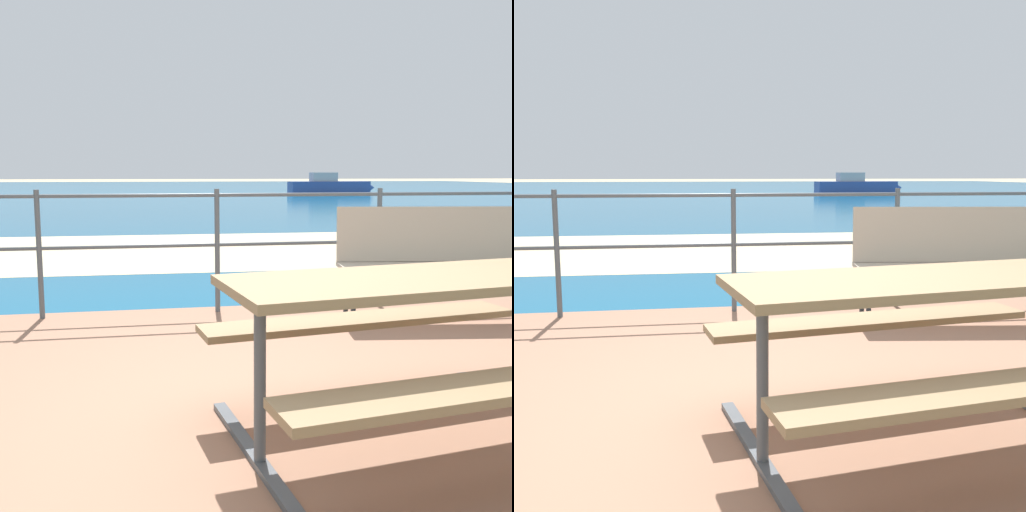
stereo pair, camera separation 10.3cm
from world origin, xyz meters
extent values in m
plane|color=tan|center=(0.00, 0.00, 0.00)|extent=(240.00, 240.00, 0.00)
cube|color=#996B51|center=(0.00, 0.00, 0.03)|extent=(6.40, 5.20, 0.06)
cube|color=#145B84|center=(0.00, 40.00, 0.01)|extent=(90.00, 90.00, 0.01)
cube|color=beige|center=(0.00, 7.15, 0.01)|extent=(54.09, 5.90, 0.01)
cube|color=#8C704C|center=(0.60, -0.28, 0.80)|extent=(1.81, 0.90, 0.04)
cube|color=#8C704C|center=(0.67, -0.79, 0.50)|extent=(1.75, 0.51, 0.04)
cube|color=#8C704C|center=(0.52, 0.23, 0.50)|extent=(1.75, 0.51, 0.04)
cylinder|color=#4C5156|center=(-0.14, -0.39, 0.43)|extent=(0.06, 0.06, 0.74)
cube|color=#4C5156|center=(-0.14, -0.39, 0.07)|extent=(0.25, 1.29, 0.03)
cube|color=tan|center=(1.77, 1.73, 0.52)|extent=(1.75, 0.62, 0.04)
cube|color=tan|center=(1.80, 1.91, 0.76)|extent=(1.70, 0.28, 0.46)
cylinder|color=#1E2328|center=(0.99, 1.68, 0.29)|extent=(0.04, 0.04, 0.46)
cylinder|color=#1E2328|center=(1.03, 1.98, 0.29)|extent=(0.04, 0.04, 0.46)
cylinder|color=#4C5156|center=(-1.48, 2.42, 0.60)|extent=(0.04, 0.04, 1.07)
cylinder|color=#4C5156|center=(0.00, 2.42, 0.60)|extent=(0.04, 0.04, 1.07)
cylinder|color=#4C5156|center=(1.48, 2.42, 0.60)|extent=(0.04, 0.04, 1.07)
cylinder|color=#4C5156|center=(0.00, 2.42, 1.08)|extent=(5.90, 0.03, 0.03)
cylinder|color=#4C5156|center=(0.00, 2.42, 0.65)|extent=(5.90, 0.03, 0.03)
cube|color=#2D478C|center=(9.80, 31.18, 0.39)|extent=(4.93, 1.44, 0.76)
cube|color=#A5A8AD|center=(9.44, 31.15, 1.03)|extent=(1.59, 0.87, 0.51)
cone|color=#2D478C|center=(12.46, 31.43, 0.39)|extent=(0.56, 0.73, 0.68)
camera|label=1|loc=(-0.56, -2.67, 1.27)|focal=41.72mm
camera|label=2|loc=(-0.46, -2.69, 1.27)|focal=41.72mm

